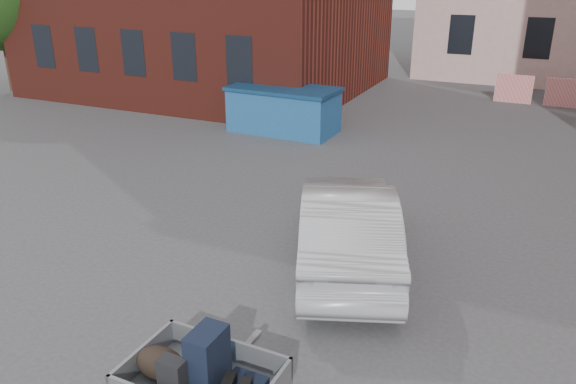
% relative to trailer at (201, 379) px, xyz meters
% --- Properties ---
extents(ground, '(120.00, 120.00, 0.00)m').
position_rel_trailer_xyz_m(ground, '(-0.70, 3.07, -0.61)').
color(ground, '#38383A').
rests_on(ground, ground).
extents(barriers, '(4.70, 0.18, 1.00)m').
position_rel_trailer_xyz_m(barriers, '(3.50, 18.07, -0.11)').
color(barriers, red).
rests_on(barriers, ground).
extents(trailer, '(1.62, 1.82, 1.20)m').
position_rel_trailer_xyz_m(trailer, '(0.00, 0.00, 0.00)').
color(trailer, black).
rests_on(trailer, ground).
extents(dumpster, '(3.29, 1.80, 1.35)m').
position_rel_trailer_xyz_m(dumpster, '(-4.19, 11.00, 0.07)').
color(dumpster, '#1F5794').
rests_on(dumpster, ground).
extents(silver_car, '(2.92, 4.52, 1.41)m').
position_rel_trailer_xyz_m(silver_car, '(0.22, 4.07, 0.10)').
color(silver_car, '#9D9FA4').
rests_on(silver_car, ground).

